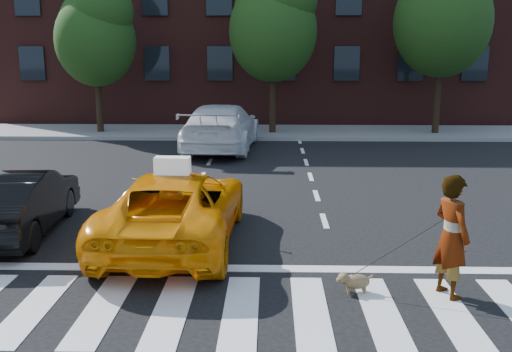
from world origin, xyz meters
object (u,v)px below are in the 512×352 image
at_px(black_sedan, 19,201).
at_px(dog, 353,281).
at_px(white_suv, 221,127).
at_px(tree_left, 96,30).
at_px(woman, 451,236).
at_px(tree_mid, 274,20).
at_px(taxi, 176,207).
at_px(tree_right, 444,9).

height_order(black_sedan, dog, black_sedan).
bearing_deg(white_suv, tree_left, -28.83).
distance_m(black_sedan, woman, 8.26).
bearing_deg(tree_mid, black_sedan, -110.89).
distance_m(woman, dog, 1.60).
xyz_separation_m(tree_left, woman, (10.08, -16.40, -3.50)).
xyz_separation_m(taxi, black_sedan, (-3.25, 0.47, -0.03)).
distance_m(tree_left, taxi, 15.56).
distance_m(black_sedan, dog, 6.93).
bearing_deg(black_sedan, tree_right, -136.29).
distance_m(tree_right, black_sedan, 18.81).
bearing_deg(taxi, tree_left, -66.83).
bearing_deg(woman, tree_left, 9.36).
xyz_separation_m(black_sedan, woman, (7.76, -2.83, 0.28)).
distance_m(taxi, woman, 5.09).
height_order(tree_mid, white_suv, tree_mid).
relative_size(black_sedan, dog, 6.99).
relative_size(tree_mid, white_suv, 1.21).
distance_m(tree_mid, black_sedan, 15.12).
bearing_deg(taxi, tree_right, -120.92).
height_order(taxi, dog, taxi).
bearing_deg(tree_mid, woman, -81.07).
xyz_separation_m(tree_mid, white_suv, (-1.93, -3.61, -4.00)).
xyz_separation_m(black_sedan, white_suv, (3.25, 9.96, 0.19)).
distance_m(tree_left, dog, 18.97).
height_order(tree_left, white_suv, tree_left).
height_order(black_sedan, white_suv, white_suv).
relative_size(tree_right, woman, 4.09).
xyz_separation_m(woman, dog, (-1.41, 0.07, -0.75)).
relative_size(taxi, black_sedan, 1.25).
relative_size(woman, dog, 3.27).
bearing_deg(black_sedan, white_suv, -112.44).
distance_m(tree_mid, tree_right, 7.01).
bearing_deg(white_suv, black_sedan, 76.10).
height_order(tree_left, taxi, tree_left).
height_order(tree_mid, tree_right, tree_right).
height_order(tree_mid, black_sedan, tree_mid).
relative_size(tree_mid, black_sedan, 1.76).
xyz_separation_m(tree_right, taxi, (-8.93, -14.04, -4.57)).
bearing_deg(black_sedan, taxi, 167.40).
distance_m(taxi, white_suv, 10.43).
xyz_separation_m(tree_right, woman, (-4.42, -16.40, -4.32)).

